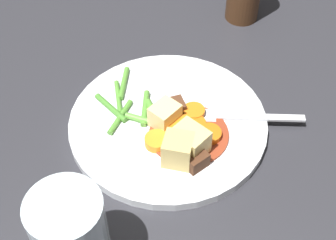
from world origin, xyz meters
name	(u,v)px	position (x,y,z in m)	size (l,w,h in m)	color
ground_plane	(168,126)	(0.00, 0.00, 0.00)	(3.00, 3.00, 0.00)	#2D2D33
dinner_plate	(168,123)	(0.00, 0.00, 0.01)	(0.26, 0.26, 0.01)	white
stew_sauce	(189,134)	(0.04, -0.01, 0.01)	(0.10, 0.10, 0.00)	#93381E
carrot_slice_0	(169,134)	(0.02, -0.02, 0.02)	(0.03, 0.03, 0.01)	orange
carrot_slice_1	(194,125)	(0.04, 0.01, 0.02)	(0.03, 0.03, 0.01)	orange
carrot_slice_2	(157,141)	(0.01, -0.04, 0.02)	(0.03, 0.03, 0.01)	orange
carrot_slice_3	(208,136)	(0.06, 0.00, 0.02)	(0.03, 0.03, 0.01)	orange
carrot_slice_4	(180,128)	(0.02, -0.01, 0.02)	(0.04, 0.04, 0.01)	orange
carrot_slice_5	(194,112)	(0.02, 0.02, 0.02)	(0.03, 0.03, 0.01)	orange
potato_chunk_0	(190,142)	(0.05, -0.03, 0.03)	(0.04, 0.03, 0.04)	#E5CC7A
potato_chunk_1	(162,114)	(0.00, -0.01, 0.03)	(0.03, 0.03, 0.03)	#EAD68C
potato_chunk_2	(178,150)	(0.04, -0.05, 0.03)	(0.03, 0.03, 0.04)	#DBBC6B
meat_chunk_0	(176,108)	(0.00, 0.02, 0.02)	(0.02, 0.03, 0.02)	#56331E
meat_chunk_1	(194,159)	(0.06, -0.04, 0.02)	(0.03, 0.03, 0.02)	#4C2B19
green_bean_0	(145,120)	(-0.02, -0.02, 0.02)	(0.01, 0.01, 0.05)	#66AD42
green_bean_1	(120,117)	(-0.05, -0.03, 0.02)	(0.01, 0.01, 0.06)	#599E38
green_bean_2	(124,83)	(-0.08, 0.03, 0.02)	(0.01, 0.01, 0.06)	#599E38
green_bean_3	(111,108)	(-0.07, -0.02, 0.02)	(0.01, 0.01, 0.06)	#4C8E33
green_bean_4	(144,109)	(-0.03, 0.00, 0.02)	(0.01, 0.01, 0.06)	#599E38
green_bean_5	(154,115)	(-0.02, -0.01, 0.02)	(0.01, 0.01, 0.05)	#599E38
green_bean_6	(117,99)	(-0.08, 0.00, 0.02)	(0.01, 0.01, 0.06)	#599E38
fork	(232,117)	(0.07, 0.05, 0.01)	(0.16, 0.10, 0.00)	silver
water_glass	(72,238)	(0.02, -0.21, 0.06)	(0.07, 0.07, 0.12)	silver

